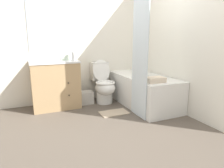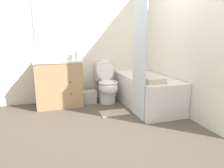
{
  "view_description": "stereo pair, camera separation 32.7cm",
  "coord_description": "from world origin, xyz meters",
  "px_view_note": "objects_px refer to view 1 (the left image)",
  "views": [
    {
      "loc": [
        -1.21,
        -2.13,
        1.25
      ],
      "look_at": [
        0.06,
        0.8,
        0.51
      ],
      "focal_mm": 32.0,
      "sensor_mm": 36.0,
      "label": 1
    },
    {
      "loc": [
        -0.9,
        -2.25,
        1.25
      ],
      "look_at": [
        0.06,
        0.8,
        0.51
      ],
      "focal_mm": 32.0,
      "sensor_mm": 36.0,
      "label": 2
    }
  ],
  "objects_px": {
    "sink_faucet": "(52,58)",
    "bath_towel_folded": "(155,80)",
    "vanity_cabinet": "(55,84)",
    "wastebasket": "(86,98)",
    "tissue_box": "(64,57)",
    "hand_towel_folded": "(38,61)",
    "bathtub": "(143,90)",
    "bath_mat": "(114,113)",
    "toilet": "(104,85)",
    "soap_dispenser": "(73,57)"
  },
  "relations": [
    {
      "from": "sink_faucet",
      "to": "bath_towel_folded",
      "type": "relative_size",
      "value": 0.46
    },
    {
      "from": "vanity_cabinet",
      "to": "wastebasket",
      "type": "bearing_deg",
      "value": -2.19
    },
    {
      "from": "tissue_box",
      "to": "hand_towel_folded",
      "type": "distance_m",
      "value": 0.53
    },
    {
      "from": "vanity_cabinet",
      "to": "wastebasket",
      "type": "relative_size",
      "value": 3.42
    },
    {
      "from": "bathtub",
      "to": "bath_towel_folded",
      "type": "relative_size",
      "value": 5.01
    },
    {
      "from": "tissue_box",
      "to": "hand_towel_folded",
      "type": "xyz_separation_m",
      "value": [
        -0.47,
        -0.24,
        -0.02
      ]
    },
    {
      "from": "vanity_cabinet",
      "to": "sink_faucet",
      "type": "height_order",
      "value": "sink_faucet"
    },
    {
      "from": "bathtub",
      "to": "bath_mat",
      "type": "relative_size",
      "value": 3.27
    },
    {
      "from": "sink_faucet",
      "to": "wastebasket",
      "type": "bearing_deg",
      "value": -20.46
    },
    {
      "from": "sink_faucet",
      "to": "tissue_box",
      "type": "height_order",
      "value": "sink_faucet"
    },
    {
      "from": "sink_faucet",
      "to": "bath_mat",
      "type": "distance_m",
      "value": 1.52
    },
    {
      "from": "sink_faucet",
      "to": "wastebasket",
      "type": "height_order",
      "value": "sink_faucet"
    },
    {
      "from": "sink_faucet",
      "to": "hand_towel_folded",
      "type": "xyz_separation_m",
      "value": [
        -0.28,
        -0.35,
        -0.01
      ]
    },
    {
      "from": "hand_towel_folded",
      "to": "bath_towel_folded",
      "type": "relative_size",
      "value": 0.65
    },
    {
      "from": "bath_mat",
      "to": "hand_towel_folded",
      "type": "bearing_deg",
      "value": 153.98
    },
    {
      "from": "toilet",
      "to": "hand_towel_folded",
      "type": "height_order",
      "value": "hand_towel_folded"
    },
    {
      "from": "bathtub",
      "to": "soap_dispenser",
      "type": "xyz_separation_m",
      "value": [
        -1.21,
        0.48,
        0.64
      ]
    },
    {
      "from": "vanity_cabinet",
      "to": "wastebasket",
      "type": "xyz_separation_m",
      "value": [
        0.56,
        -0.02,
        -0.32
      ]
    },
    {
      "from": "toilet",
      "to": "bath_mat",
      "type": "xyz_separation_m",
      "value": [
        -0.06,
        -0.64,
        -0.34
      ]
    },
    {
      "from": "toilet",
      "to": "hand_towel_folded",
      "type": "relative_size",
      "value": 4.12
    },
    {
      "from": "soap_dispenser",
      "to": "hand_towel_folded",
      "type": "distance_m",
      "value": 0.62
    },
    {
      "from": "vanity_cabinet",
      "to": "bath_mat",
      "type": "height_order",
      "value": "vanity_cabinet"
    },
    {
      "from": "bath_mat",
      "to": "bathtub",
      "type": "bearing_deg",
      "value": 16.17
    },
    {
      "from": "tissue_box",
      "to": "bath_towel_folded",
      "type": "distance_m",
      "value": 1.68
    },
    {
      "from": "hand_towel_folded",
      "to": "tissue_box",
      "type": "bearing_deg",
      "value": 26.97
    },
    {
      "from": "toilet",
      "to": "bath_mat",
      "type": "relative_size",
      "value": 1.76
    },
    {
      "from": "bathtub",
      "to": "toilet",
      "type": "bearing_deg",
      "value": 145.24
    },
    {
      "from": "vanity_cabinet",
      "to": "hand_towel_folded",
      "type": "xyz_separation_m",
      "value": [
        -0.28,
        -0.17,
        0.44
      ]
    },
    {
      "from": "bathtub",
      "to": "tissue_box",
      "type": "relative_size",
      "value": 11.35
    },
    {
      "from": "hand_towel_folded",
      "to": "vanity_cabinet",
      "type": "bearing_deg",
      "value": 30.91
    },
    {
      "from": "vanity_cabinet",
      "to": "bathtub",
      "type": "bearing_deg",
      "value": -18.49
    },
    {
      "from": "sink_faucet",
      "to": "soap_dispenser",
      "type": "relative_size",
      "value": 0.95
    },
    {
      "from": "toilet",
      "to": "bath_towel_folded",
      "type": "relative_size",
      "value": 2.69
    },
    {
      "from": "vanity_cabinet",
      "to": "bath_towel_folded",
      "type": "distance_m",
      "value": 1.76
    },
    {
      "from": "vanity_cabinet",
      "to": "bathtub",
      "type": "xyz_separation_m",
      "value": [
        1.54,
        -0.51,
        -0.15
      ]
    },
    {
      "from": "hand_towel_folded",
      "to": "toilet",
      "type": "bearing_deg",
      "value": 4.37
    },
    {
      "from": "bath_towel_folded",
      "to": "tissue_box",
      "type": "bearing_deg",
      "value": 136.65
    },
    {
      "from": "soap_dispenser",
      "to": "vanity_cabinet",
      "type": "bearing_deg",
      "value": 173.75
    },
    {
      "from": "soap_dispenser",
      "to": "bath_towel_folded",
      "type": "bearing_deg",
      "value": -43.74
    },
    {
      "from": "bath_towel_folded",
      "to": "bath_mat",
      "type": "bearing_deg",
      "value": 148.0
    },
    {
      "from": "vanity_cabinet",
      "to": "bath_mat",
      "type": "bearing_deg",
      "value": -40.16
    },
    {
      "from": "wastebasket",
      "to": "hand_towel_folded",
      "type": "distance_m",
      "value": 1.14
    },
    {
      "from": "bathtub",
      "to": "bath_mat",
      "type": "xyz_separation_m",
      "value": [
        -0.69,
        -0.2,
        -0.28
      ]
    },
    {
      "from": "wastebasket",
      "to": "tissue_box",
      "type": "bearing_deg",
      "value": 165.12
    },
    {
      "from": "vanity_cabinet",
      "to": "sink_faucet",
      "type": "distance_m",
      "value": 0.49
    },
    {
      "from": "sink_faucet",
      "to": "tissue_box",
      "type": "xyz_separation_m",
      "value": [
        0.2,
        -0.11,
        0.02
      ]
    },
    {
      "from": "wastebasket",
      "to": "tissue_box",
      "type": "relative_size",
      "value": 1.83
    },
    {
      "from": "bathtub",
      "to": "bath_towel_folded",
      "type": "distance_m",
      "value": 0.65
    },
    {
      "from": "bath_towel_folded",
      "to": "soap_dispenser",
      "type": "bearing_deg",
      "value": 136.26
    },
    {
      "from": "bathtub",
      "to": "tissue_box",
      "type": "xyz_separation_m",
      "value": [
        -1.34,
        0.59,
        0.62
      ]
    }
  ]
}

